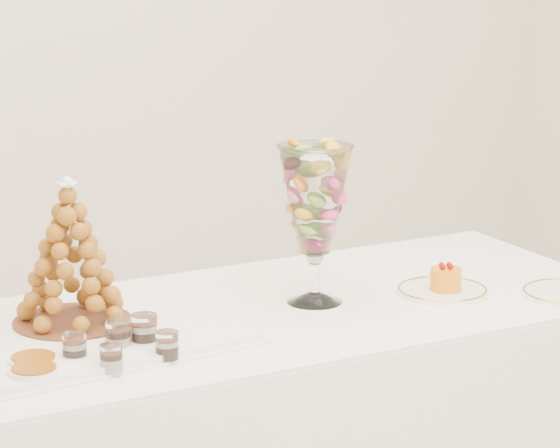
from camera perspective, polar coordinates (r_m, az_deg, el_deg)
lace_tray at (r=2.94m, az=-8.43°, el=-4.75°), size 0.66×0.51×0.02m
macaron_vase at (r=3.11m, az=1.52°, el=0.99°), size 0.17×0.17×0.38m
cake_plate at (r=3.26m, az=7.00°, el=-2.87°), size 0.23×0.23×0.01m
verrine_a at (r=2.78m, az=-8.83°, el=-5.34°), size 0.05×0.05×0.07m
verrine_b at (r=2.83m, az=-6.98°, el=-4.89°), size 0.06×0.06×0.07m
verrine_c at (r=2.85m, az=-5.87°, el=-4.65°), size 0.07×0.07×0.08m
verrine_d at (r=2.72m, az=-7.27°, el=-5.81°), size 0.05×0.05×0.06m
verrine_e at (r=2.78m, az=-4.88°, el=-5.29°), size 0.05×0.05×0.07m
ramekin_back at (r=2.76m, az=-10.55°, el=-5.98°), size 0.10×0.10×0.03m
ramekin_front at (r=2.70m, az=-10.53°, el=-6.44°), size 0.10×0.10×0.03m
croquembouche at (r=2.95m, az=-9.03°, el=-1.22°), size 0.27×0.27×0.33m
mousse_cake at (r=3.25m, az=7.14°, el=-2.35°), size 0.08×0.08×0.07m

